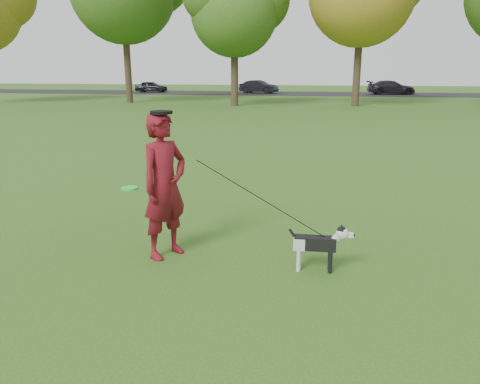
% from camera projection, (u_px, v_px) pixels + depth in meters
% --- Properties ---
extents(ground, '(120.00, 120.00, 0.00)m').
position_uv_depth(ground, '(221.00, 258.00, 6.59)').
color(ground, '#285116').
rests_on(ground, ground).
extents(road, '(120.00, 7.00, 0.02)m').
position_uv_depth(road, '(300.00, 94.00, 44.74)').
color(road, black).
rests_on(road, ground).
extents(man, '(0.81, 0.89, 2.04)m').
position_uv_depth(man, '(165.00, 186.00, 6.44)').
color(man, maroon).
rests_on(man, ground).
extents(dog, '(0.86, 0.17, 0.65)m').
position_uv_depth(dog, '(320.00, 242.00, 6.09)').
color(dog, black).
rests_on(dog, ground).
extents(car_left, '(3.21, 1.34, 1.09)m').
position_uv_depth(car_left, '(151.00, 87.00, 46.76)').
color(car_left, black).
rests_on(car_left, road).
extents(car_mid, '(3.91, 2.33, 1.22)m').
position_uv_depth(car_mid, '(259.00, 87.00, 45.17)').
color(car_mid, black).
rests_on(car_mid, road).
extents(car_right, '(4.50, 2.23, 1.26)m').
position_uv_depth(car_right, '(391.00, 87.00, 43.36)').
color(car_right, black).
rests_on(car_right, road).
extents(man_held_items, '(2.83, 0.42, 1.61)m').
position_uv_depth(man_held_items, '(260.00, 198.00, 6.14)').
color(man_held_items, '#1FF943').
rests_on(man_held_items, ground).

